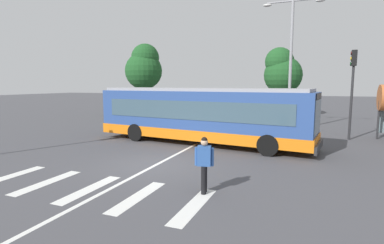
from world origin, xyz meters
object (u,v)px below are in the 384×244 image
Objects in this scene: city_transit_bus at (201,115)px; parked_car_white at (226,113)px; background_tree_right at (282,71)px; background_tree_left at (144,67)px; parked_car_red at (257,113)px; twin_arm_street_lamp at (291,52)px; pedestrian_crossing_street at (204,162)px; traffic_light_far_corner at (353,81)px; parked_car_teal at (200,111)px.

city_transit_bus is 10.38m from parked_car_white.
parked_car_white is at bearing 97.37° from city_transit_bus.
background_tree_left is at bearing -167.78° from background_tree_right.
background_tree_left is 1.10× the size of background_tree_right.
parked_car_red is at bearing -11.80° from background_tree_left.
city_transit_bus is 2.69× the size of parked_car_white.
twin_arm_street_lamp reaches higher than city_transit_bus.
pedestrian_crossing_street is 0.37× the size of parked_car_red.
pedestrian_crossing_street is (2.72, -7.18, -0.62)m from city_transit_bus.
background_tree_right reaches higher than traffic_light_far_corner.
background_tree_left reaches higher than background_tree_right.
background_tree_left is (-9.95, 2.87, 4.32)m from parked_car_white.
traffic_light_far_corner reaches higher than city_transit_bus.
parked_car_white is 0.61× the size of background_tree_left.
parked_car_red is 0.67× the size of background_tree_right.
pedestrian_crossing_street is 0.19× the size of twin_arm_street_lamp.
background_tree_right is (1.40, 5.69, 3.78)m from parked_car_red.
background_tree_right reaches higher than parked_car_white.
parked_car_red is (1.38, 10.49, -0.82)m from city_transit_bus.
pedestrian_crossing_street reaches higher than parked_car_white.
traffic_light_far_corner is at bearing -44.10° from parked_car_red.
city_transit_bus is at bearing -82.63° from parked_car_white.
city_transit_bus is 17.66m from background_tree_left.
parked_car_teal is 0.88× the size of traffic_light_far_corner.
pedestrian_crossing_street is 14.27m from twin_arm_street_lamp.
parked_car_white is (2.60, -0.44, 0.00)m from parked_car_teal.
parked_car_teal is 0.61× the size of background_tree_left.
background_tree_left reaches higher than city_transit_bus.
parked_car_teal is 9.44m from background_tree_right.
parked_car_teal is at bearing 110.12° from city_transit_bus.
pedestrian_crossing_street is 0.33× the size of traffic_light_far_corner.
city_transit_bus is 1.40× the size of twin_arm_street_lamp.
pedestrian_crossing_street is at bearing -76.94° from parked_car_white.
background_tree_left is at bearing 168.20° from parked_car_red.
city_transit_bus is 8.49m from twin_arm_street_lamp.
parked_car_red is 6.90m from twin_arm_street_lamp.
traffic_light_far_corner is at bearing 28.65° from city_transit_bus.
parked_car_white is 11.25m from traffic_light_far_corner.
traffic_light_far_corner is 21.10m from background_tree_left.
traffic_light_far_corner is at bearing -67.13° from background_tree_right.
parked_car_white is 0.52× the size of twin_arm_street_lamp.
twin_arm_street_lamp reaches higher than background_tree_left.
parked_car_red is at bearing -103.84° from background_tree_right.
pedestrian_crossing_street is 17.72m from parked_car_red.
pedestrian_crossing_street is 23.63m from background_tree_right.
parked_car_red is 0.89× the size of traffic_light_far_corner.
traffic_light_far_corner is 0.59× the size of twin_arm_street_lamp.
background_tree_right is (0.06, 23.35, 3.58)m from pedestrian_crossing_street.
twin_arm_street_lamp reaches higher than parked_car_red.
parked_car_red is 0.52× the size of twin_arm_street_lamp.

